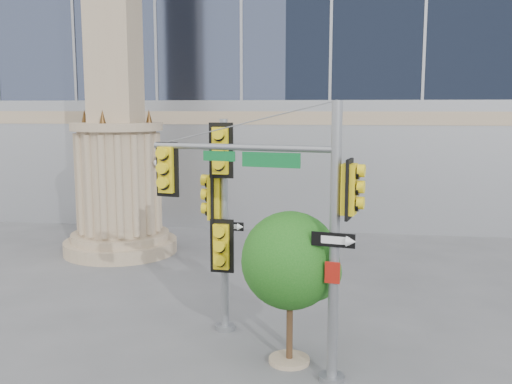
# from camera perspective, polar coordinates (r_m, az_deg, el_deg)

# --- Properties ---
(ground) EXTENTS (120.00, 120.00, 0.00)m
(ground) POSITION_cam_1_polar(r_m,az_deg,el_deg) (13.49, -3.33, -16.43)
(ground) COLOR #545456
(ground) RESTS_ON ground
(monument) EXTENTS (4.40, 4.40, 16.60)m
(monument) POSITION_cam_1_polar(r_m,az_deg,el_deg) (22.65, -13.80, 7.82)
(monument) COLOR tan
(monument) RESTS_ON ground
(main_signal_pole) EXTENTS (4.45, 1.29, 5.81)m
(main_signal_pole) POSITION_cam_1_polar(r_m,az_deg,el_deg) (11.80, 2.93, -1.66)
(main_signal_pole) COLOR slate
(main_signal_pole) RESTS_ON ground
(secondary_signal_pole) EXTENTS (0.93, 0.72, 5.40)m
(secondary_signal_pole) POSITION_cam_1_polar(r_m,az_deg,el_deg) (14.17, -3.55, -1.74)
(secondary_signal_pole) COLOR slate
(secondary_signal_pole) RESTS_ON ground
(street_tree) EXTENTS (2.21, 2.16, 3.44)m
(street_tree) POSITION_cam_1_polar(r_m,az_deg,el_deg) (12.62, 3.63, -7.23)
(street_tree) COLOR tan
(street_tree) RESTS_ON ground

